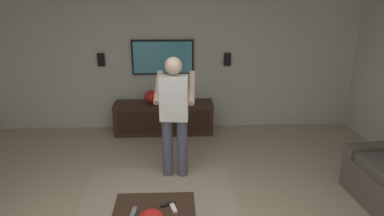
{
  "coord_description": "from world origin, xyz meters",
  "views": [
    {
      "loc": [
        -2.89,
        -0.15,
        2.47
      ],
      "look_at": [
        1.11,
        -0.32,
        1.09
      ],
      "focal_mm": 33.4,
      "sensor_mm": 36.0,
      "label": 1
    }
  ],
  "objects_px": {
    "person_standing": "(174,111)",
    "wall_speaker_left": "(227,59)",
    "media_console": "(164,118)",
    "remote_black": "(168,204)",
    "remote_white": "(173,208)",
    "tv": "(163,57)",
    "remote_grey": "(134,212)",
    "wall_speaker_right": "(101,60)",
    "vase_round": "(151,97)"
  },
  "relations": [
    {
      "from": "media_console",
      "to": "remote_grey",
      "type": "bearing_deg",
      "value": -3.65
    },
    {
      "from": "remote_white",
      "to": "wall_speaker_left",
      "type": "bearing_deg",
      "value": -32.35
    },
    {
      "from": "remote_black",
      "to": "wall_speaker_left",
      "type": "distance_m",
      "value": 3.33
    },
    {
      "from": "person_standing",
      "to": "remote_black",
      "type": "bearing_deg",
      "value": -177.84
    },
    {
      "from": "remote_grey",
      "to": "wall_speaker_left",
      "type": "relative_size",
      "value": 0.68
    },
    {
      "from": "person_standing",
      "to": "remote_grey",
      "type": "distance_m",
      "value": 1.58
    },
    {
      "from": "wall_speaker_right",
      "to": "remote_white",
      "type": "bearing_deg",
      "value": -158.24
    },
    {
      "from": "wall_speaker_left",
      "to": "remote_white",
      "type": "bearing_deg",
      "value": 163.51
    },
    {
      "from": "remote_black",
      "to": "remote_grey",
      "type": "height_order",
      "value": "same"
    },
    {
      "from": "vase_round",
      "to": "wall_speaker_right",
      "type": "bearing_deg",
      "value": 74.67
    },
    {
      "from": "media_console",
      "to": "wall_speaker_left",
      "type": "relative_size",
      "value": 7.73
    },
    {
      "from": "person_standing",
      "to": "remote_grey",
      "type": "bearing_deg",
      "value": 169.91
    },
    {
      "from": "media_console",
      "to": "remote_black",
      "type": "height_order",
      "value": "media_console"
    },
    {
      "from": "tv",
      "to": "wall_speaker_right",
      "type": "relative_size",
      "value": 4.84
    },
    {
      "from": "media_console",
      "to": "vase_round",
      "type": "height_order",
      "value": "vase_round"
    },
    {
      "from": "remote_black",
      "to": "wall_speaker_left",
      "type": "relative_size",
      "value": 0.68
    },
    {
      "from": "remote_grey",
      "to": "wall_speaker_left",
      "type": "height_order",
      "value": "wall_speaker_left"
    },
    {
      "from": "remote_white",
      "to": "wall_speaker_left",
      "type": "relative_size",
      "value": 0.68
    },
    {
      "from": "vase_round",
      "to": "wall_speaker_right",
      "type": "relative_size",
      "value": 1.0
    },
    {
      "from": "tv",
      "to": "wall_speaker_left",
      "type": "relative_size",
      "value": 4.84
    },
    {
      "from": "media_console",
      "to": "remote_grey",
      "type": "distance_m",
      "value": 2.95
    },
    {
      "from": "remote_grey",
      "to": "wall_speaker_left",
      "type": "distance_m",
      "value": 3.55
    },
    {
      "from": "person_standing",
      "to": "wall_speaker_right",
      "type": "distance_m",
      "value": 2.19
    },
    {
      "from": "media_console",
      "to": "remote_black",
      "type": "relative_size",
      "value": 11.33
    },
    {
      "from": "media_console",
      "to": "vase_round",
      "type": "distance_m",
      "value": 0.44
    },
    {
      "from": "remote_black",
      "to": "media_console",
      "type": "bearing_deg",
      "value": 67.41
    },
    {
      "from": "remote_white",
      "to": "remote_black",
      "type": "distance_m",
      "value": 0.09
    },
    {
      "from": "vase_round",
      "to": "wall_speaker_left",
      "type": "height_order",
      "value": "wall_speaker_left"
    },
    {
      "from": "media_console",
      "to": "tv",
      "type": "bearing_deg",
      "value": -180.0
    },
    {
      "from": "wall_speaker_left",
      "to": "media_console",
      "type": "bearing_deg",
      "value": 102.75
    },
    {
      "from": "media_console",
      "to": "wall_speaker_left",
      "type": "height_order",
      "value": "wall_speaker_left"
    },
    {
      "from": "person_standing",
      "to": "remote_white",
      "type": "distance_m",
      "value": 1.48
    },
    {
      "from": "remote_black",
      "to": "wall_speaker_right",
      "type": "distance_m",
      "value": 3.4
    },
    {
      "from": "tv",
      "to": "remote_grey",
      "type": "bearing_deg",
      "value": -3.37
    },
    {
      "from": "tv",
      "to": "person_standing",
      "type": "xyz_separation_m",
      "value": [
        -1.74,
        -0.2,
        -0.37
      ]
    },
    {
      "from": "vase_round",
      "to": "remote_white",
      "type": "bearing_deg",
      "value": -172.03
    },
    {
      "from": "media_console",
      "to": "tv",
      "type": "height_order",
      "value": "tv"
    },
    {
      "from": "remote_black",
      "to": "person_standing",
      "type": "bearing_deg",
      "value": 61.74
    },
    {
      "from": "remote_black",
      "to": "wall_speaker_right",
      "type": "height_order",
      "value": "wall_speaker_right"
    },
    {
      "from": "remote_white",
      "to": "vase_round",
      "type": "relative_size",
      "value": 0.68
    },
    {
      "from": "media_console",
      "to": "vase_round",
      "type": "relative_size",
      "value": 7.73
    },
    {
      "from": "media_console",
      "to": "wall_speaker_right",
      "type": "relative_size",
      "value": 7.73
    },
    {
      "from": "remote_grey",
      "to": "wall_speaker_left",
      "type": "xyz_separation_m",
      "value": [
        3.19,
        -1.31,
        0.84
      ]
    },
    {
      "from": "person_standing",
      "to": "wall_speaker_left",
      "type": "bearing_deg",
      "value": -22.57
    },
    {
      "from": "remote_grey",
      "to": "vase_round",
      "type": "distance_m",
      "value": 2.97
    },
    {
      "from": "vase_round",
      "to": "wall_speaker_left",
      "type": "relative_size",
      "value": 1.0
    },
    {
      "from": "remote_white",
      "to": "media_console",
      "type": "bearing_deg",
      "value": -12.05
    },
    {
      "from": "wall_speaker_right",
      "to": "vase_round",
      "type": "bearing_deg",
      "value": -105.33
    },
    {
      "from": "remote_grey",
      "to": "person_standing",
      "type": "bearing_deg",
      "value": 169.65
    },
    {
      "from": "media_console",
      "to": "person_standing",
      "type": "height_order",
      "value": "person_standing"
    }
  ]
}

